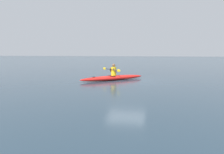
# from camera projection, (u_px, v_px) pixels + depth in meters

# --- Properties ---
(ground_plane) EXTENTS (160.00, 160.00, 0.00)m
(ground_plane) POSITION_uv_depth(u_px,v_px,m) (126.00, 81.00, 13.44)
(ground_plane) COLOR #283D4C
(kayak) EXTENTS (3.95, 3.58, 0.32)m
(kayak) POSITION_uv_depth(u_px,v_px,m) (113.00, 78.00, 13.70)
(kayak) COLOR red
(kayak) RESTS_ON ground
(kayaker) EXTENTS (1.55, 1.75, 0.79)m
(kayaker) POSITION_uv_depth(u_px,v_px,m) (113.00, 70.00, 13.66)
(kayaker) COLOR yellow
(kayaker) RESTS_ON kayak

